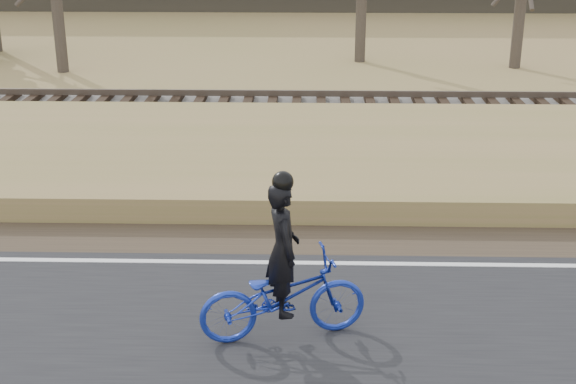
{
  "coord_description": "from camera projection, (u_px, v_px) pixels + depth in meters",
  "views": [
    {
      "loc": [
        5.07,
        -10.83,
        5.32
      ],
      "look_at": [
        4.79,
        0.5,
        1.1
      ],
      "focal_mm": 50.0,
      "sensor_mm": 36.0,
      "label": 1
    }
  ],
  "objects": [
    {
      "name": "ballast",
      "position": [
        100.0,
        117.0,
        19.54
      ],
      "size": [
        120.0,
        3.0,
        0.45
      ],
      "primitive_type": "cube",
      "color": "slate",
      "rests_on": "ground"
    },
    {
      "name": "shoulder",
      "position": [
        0.0,
        236.0,
        13.24
      ],
      "size": [
        120.0,
        1.6,
        0.04
      ],
      "primitive_type": "cube",
      "color": "#473A2B",
      "rests_on": "ground"
    },
    {
      "name": "railroad",
      "position": [
        99.0,
        104.0,
        19.43
      ],
      "size": [
        120.0,
        2.4,
        0.29
      ],
      "color": "black",
      "rests_on": "ballast"
    },
    {
      "name": "embankment",
      "position": [
        53.0,
        166.0,
        15.98
      ],
      "size": [
        120.0,
        5.0,
        0.44
      ],
      "primitive_type": "cube",
      "color": "#93734B",
      "rests_on": "ground"
    },
    {
      "name": "cyclist",
      "position": [
        283.0,
        286.0,
        9.93
      ],
      "size": [
        2.22,
        1.22,
        2.21
      ],
      "rotation": [
        0.0,
        0.0,
        1.82
      ],
      "color": "#172C9E",
      "rests_on": "road"
    }
  ]
}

